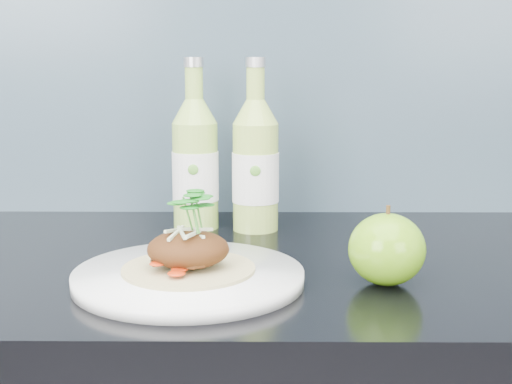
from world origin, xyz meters
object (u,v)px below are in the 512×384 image
(dinner_plate, at_px, (189,277))
(cider_bottle_right, at_px, (256,166))
(cider_bottle_left, at_px, (195,164))
(green_apple, at_px, (387,249))

(dinner_plate, distance_m, cider_bottle_right, 0.30)
(dinner_plate, relative_size, cider_bottle_right, 1.19)
(cider_bottle_left, xyz_separation_m, cider_bottle_right, (0.09, -0.01, 0.00))
(cider_bottle_left, distance_m, cider_bottle_right, 0.10)
(dinner_plate, height_order, green_apple, green_apple)
(dinner_plate, height_order, cider_bottle_left, cider_bottle_left)
(dinner_plate, relative_size, green_apple, 2.64)
(cider_bottle_left, relative_size, cider_bottle_right, 1.00)
(green_apple, distance_m, cider_bottle_left, 0.39)
(green_apple, xyz_separation_m, cider_bottle_left, (-0.25, 0.29, 0.06))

